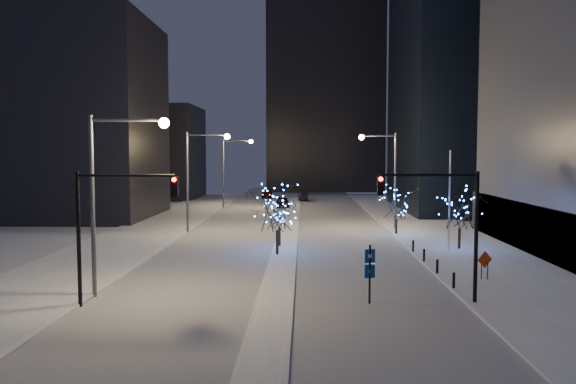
{
  "coord_description": "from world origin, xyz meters",
  "views": [
    {
      "loc": [
        1.5,
        -28.16,
        7.95
      ],
      "look_at": [
        0.35,
        13.97,
        5.0
      ],
      "focal_mm": 35.0,
      "sensor_mm": 36.0,
      "label": 1
    }
  ],
  "objects_px": {
    "traffic_signal_west": "(108,215)",
    "holiday_tree_plaza_far": "(397,204)",
    "street_lamp_w_mid": "(198,168)",
    "traffic_signal_east": "(446,214)",
    "car_mid": "(303,196)",
    "car_near": "(283,202)",
    "street_lamp_east": "(386,167)",
    "holiday_tree_median_far": "(279,215)",
    "construction_sign": "(485,262)",
    "street_lamp_w_far": "(231,163)",
    "wayfinding_sign": "(370,268)",
    "street_lamp_w_near": "(111,180)",
    "car_far": "(267,194)",
    "holiday_tree_plaza_near": "(460,209)",
    "holiday_tree_median_near": "(277,210)"
  },
  "relations": [
    {
      "from": "street_lamp_w_mid",
      "to": "street_lamp_w_near",
      "type": "bearing_deg",
      "value": -90.0
    },
    {
      "from": "car_far",
      "to": "holiday_tree_median_far",
      "type": "distance_m",
      "value": 52.35
    },
    {
      "from": "traffic_signal_west",
      "to": "holiday_tree_plaza_far",
      "type": "distance_m",
      "value": 32.17
    },
    {
      "from": "car_mid",
      "to": "holiday_tree_plaza_near",
      "type": "xyz_separation_m",
      "value": [
        12.74,
        -47.55,
        2.6
      ]
    },
    {
      "from": "street_lamp_w_far",
      "to": "car_far",
      "type": "xyz_separation_m",
      "value": [
        4.0,
        18.69,
        -5.82
      ]
    },
    {
      "from": "car_near",
      "to": "construction_sign",
      "type": "relative_size",
      "value": 2.64
    },
    {
      "from": "street_lamp_w_far",
      "to": "holiday_tree_plaza_far",
      "type": "height_order",
      "value": "street_lamp_w_far"
    },
    {
      "from": "street_lamp_east",
      "to": "construction_sign",
      "type": "height_order",
      "value": "street_lamp_east"
    },
    {
      "from": "street_lamp_w_mid",
      "to": "traffic_signal_east",
      "type": "bearing_deg",
      "value": -55.49
    },
    {
      "from": "street_lamp_east",
      "to": "traffic_signal_east",
      "type": "bearing_deg",
      "value": -92.26
    },
    {
      "from": "car_far",
      "to": "holiday_tree_plaza_far",
      "type": "xyz_separation_m",
      "value": [
        15.44,
        -44.75,
        2.33
      ]
    },
    {
      "from": "street_lamp_w_far",
      "to": "wayfinding_sign",
      "type": "relative_size",
      "value": 3.19
    },
    {
      "from": "wayfinding_sign",
      "to": "holiday_tree_median_near",
      "type": "bearing_deg",
      "value": 97.56
    },
    {
      "from": "street_lamp_w_near",
      "to": "street_lamp_east",
      "type": "relative_size",
      "value": 1.0
    },
    {
      "from": "street_lamp_w_mid",
      "to": "wayfinding_sign",
      "type": "height_order",
      "value": "street_lamp_w_mid"
    },
    {
      "from": "holiday_tree_median_far",
      "to": "construction_sign",
      "type": "relative_size",
      "value": 2.21
    },
    {
      "from": "street_lamp_east",
      "to": "car_far",
      "type": "bearing_deg",
      "value": 110.26
    },
    {
      "from": "street_lamp_east",
      "to": "holiday_tree_plaza_near",
      "type": "height_order",
      "value": "street_lamp_east"
    },
    {
      "from": "street_lamp_w_mid",
      "to": "holiday_tree_median_near",
      "type": "height_order",
      "value": "street_lamp_w_mid"
    },
    {
      "from": "street_lamp_w_mid",
      "to": "holiday_tree_plaza_far",
      "type": "height_order",
      "value": "street_lamp_w_mid"
    },
    {
      "from": "street_lamp_w_near",
      "to": "holiday_tree_median_far",
      "type": "relative_size",
      "value": 2.56
    },
    {
      "from": "wayfinding_sign",
      "to": "holiday_tree_plaza_far",
      "type": "bearing_deg",
      "value": 62.98
    },
    {
      "from": "street_lamp_east",
      "to": "traffic_signal_east",
      "type": "distance_m",
      "value": 29.08
    },
    {
      "from": "traffic_signal_west",
      "to": "wayfinding_sign",
      "type": "xyz_separation_m",
      "value": [
        13.44,
        1.0,
        -2.84
      ]
    },
    {
      "from": "street_lamp_w_near",
      "to": "holiday_tree_median_near",
      "type": "distance_m",
      "value": 15.37
    },
    {
      "from": "traffic_signal_east",
      "to": "street_lamp_w_mid",
      "type": "bearing_deg",
      "value": 124.51
    },
    {
      "from": "traffic_signal_east",
      "to": "car_far",
      "type": "distance_m",
      "value": 71.18
    },
    {
      "from": "car_mid",
      "to": "street_lamp_w_mid",
      "type": "bearing_deg",
      "value": 75.23
    },
    {
      "from": "car_mid",
      "to": "holiday_tree_median_far",
      "type": "height_order",
      "value": "holiday_tree_median_far"
    },
    {
      "from": "street_lamp_w_near",
      "to": "holiday_tree_plaza_far",
      "type": "relative_size",
      "value": 2.0
    },
    {
      "from": "street_lamp_w_far",
      "to": "holiday_tree_plaza_near",
      "type": "bearing_deg",
      "value": -56.08
    },
    {
      "from": "street_lamp_w_mid",
      "to": "traffic_signal_west",
      "type": "height_order",
      "value": "street_lamp_w_mid"
    },
    {
      "from": "car_near",
      "to": "car_mid",
      "type": "distance_m",
      "value": 12.63
    },
    {
      "from": "street_lamp_east",
      "to": "car_far",
      "type": "xyz_separation_m",
      "value": [
        -15.02,
        40.69,
        -5.77
      ]
    },
    {
      "from": "wayfinding_sign",
      "to": "car_mid",
      "type": "bearing_deg",
      "value": 78.55
    },
    {
      "from": "holiday_tree_median_near",
      "to": "holiday_tree_plaza_near",
      "type": "height_order",
      "value": "holiday_tree_median_near"
    },
    {
      "from": "street_lamp_w_mid",
      "to": "car_mid",
      "type": "relative_size",
      "value": 2.17
    },
    {
      "from": "street_lamp_w_mid",
      "to": "car_far",
      "type": "xyz_separation_m",
      "value": [
        4.0,
        43.69,
        -5.82
      ]
    },
    {
      "from": "holiday_tree_plaza_far",
      "to": "street_lamp_w_far",
      "type": "bearing_deg",
      "value": 126.72
    },
    {
      "from": "street_lamp_east",
      "to": "car_near",
      "type": "relative_size",
      "value": 2.14
    },
    {
      "from": "street_lamp_w_far",
      "to": "holiday_tree_plaza_near",
      "type": "relative_size",
      "value": 1.98
    },
    {
      "from": "street_lamp_w_mid",
      "to": "car_near",
      "type": "relative_size",
      "value": 2.14
    },
    {
      "from": "street_lamp_w_near",
      "to": "car_far",
      "type": "xyz_separation_m",
      "value": [
        4.0,
        68.69,
        -5.82
      ]
    },
    {
      "from": "car_far",
      "to": "street_lamp_w_far",
      "type": "bearing_deg",
      "value": -106.03
    },
    {
      "from": "street_lamp_w_mid",
      "to": "holiday_tree_plaza_far",
      "type": "distance_m",
      "value": 19.78
    },
    {
      "from": "holiday_tree_median_far",
      "to": "car_mid",
      "type": "bearing_deg",
      "value": 87.54
    },
    {
      "from": "traffic_signal_east",
      "to": "car_near",
      "type": "bearing_deg",
      "value": 101.39
    },
    {
      "from": "street_lamp_w_mid",
      "to": "wayfinding_sign",
      "type": "relative_size",
      "value": 3.19
    },
    {
      "from": "holiday_tree_median_near",
      "to": "wayfinding_sign",
      "type": "distance_m",
      "value": 14.69
    },
    {
      "from": "car_far",
      "to": "street_lamp_east",
      "type": "bearing_deg",
      "value": -73.69
    }
  ]
}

